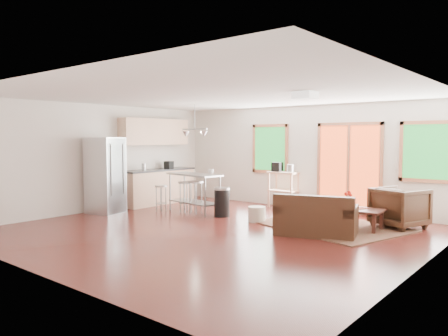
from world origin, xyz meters
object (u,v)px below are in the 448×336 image
Objects in this scene: kitchen_cart at (283,177)px; ottoman at (337,211)px; refrigerator at (106,175)px; rug at (331,226)px; armchair at (400,206)px; island at (194,186)px; coffee_table at (355,211)px; loveseat at (316,219)px.

ottoman is at bearing -23.23° from kitchen_cart.
refrigerator reaches higher than kitchen_cart.
ottoman is (-0.20, 0.71, 0.20)m from rug.
kitchen_cart is (-1.87, 0.80, 0.58)m from ottoman.
rug is 2.98× the size of armchair.
ottoman is at bearing 15.32° from refrigerator.
rug is at bearing -36.14° from kitchen_cart.
island reaches higher than ottoman.
refrigerator is at bearing -159.19° from rug.
coffee_table is 2.98m from kitchen_cart.
armchair is (0.99, 1.62, 0.14)m from loveseat.
coffee_table is 0.60× the size of refrigerator.
refrigerator reaches higher than coffee_table.
island is (-3.12, -1.20, 0.43)m from ottoman.
kitchen_cart reaches higher than armchair.
coffee_table is at bearing 6.14° from refrigerator.
rug is 1.65× the size of loveseat.
armchair is at bearing 15.64° from island.
armchair reaches higher than ottoman.
rug is 0.77m from ottoman.
kitchen_cart is at bearing 143.86° from rug.
ottoman is at bearing 21.92° from armchair.
island is (-3.42, 0.38, 0.34)m from loveseat.
armchair is at bearing 34.51° from rug.
rug is at bearing -174.67° from coffee_table.
rug is at bearing 54.73° from armchair.
coffee_table is at bearing 69.07° from armchair.
kitchen_cart reaches higher than rug.
armchair is at bearing 48.85° from coffee_table.
rug is 5.33m from refrigerator.
coffee_table is (0.48, 0.04, 0.35)m from rug.
refrigerator is (-6.01, -2.62, 0.45)m from armchair.
refrigerator is at bearing -160.47° from coffee_table.
refrigerator reaches higher than rug.
refrigerator is 1.55× the size of kitchen_cart.
loveseat is 3.46m from island.
ottoman is 0.42× the size of island.
coffee_table is 5.74m from refrigerator.
loveseat is 1.61m from ottoman.
loveseat is 0.90× the size of refrigerator.
loveseat is (0.10, -0.87, 0.29)m from rug.
coffee_table is 0.93× the size of kitchen_cart.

